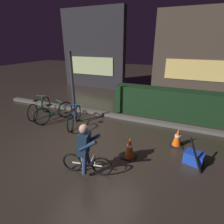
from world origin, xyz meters
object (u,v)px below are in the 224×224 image
object	(u,v)px
parked_bike_center_left	(74,117)
blue_crate	(194,158)
traffic_cone_near	(130,148)
traffic_cone_far	(177,137)
parked_bike_left_mid	(54,113)
cyclist	(85,149)
parked_bike_leftmost	(40,108)
closed_umbrella	(196,155)
street_post	(73,89)

from	to	relation	value
parked_bike_center_left	blue_crate	xyz separation A→B (m)	(3.95, -0.61, -0.18)
parked_bike_center_left	traffic_cone_near	world-z (taller)	parked_bike_center_left
parked_bike_center_left	traffic_cone_far	distance (m)	3.50
traffic_cone_far	blue_crate	bearing A→B (deg)	-55.92
parked_bike_center_left	blue_crate	world-z (taller)	parked_bike_center_left
parked_bike_left_mid	cyclist	size ratio (longest dim) A/B	1.23
cyclist	traffic_cone_near	bearing A→B (deg)	40.25
traffic_cone_far	cyclist	xyz separation A→B (m)	(-1.83, -2.01, 0.35)
parked_bike_leftmost	closed_umbrella	bearing A→B (deg)	-115.84
traffic_cone_far	parked_bike_left_mid	bearing A→B (deg)	-179.89
blue_crate	closed_umbrella	bearing A→B (deg)	-90.17
traffic_cone_near	traffic_cone_far	bearing A→B (deg)	44.25
street_post	parked_bike_left_mid	world-z (taller)	street_post
blue_crate	traffic_cone_near	bearing A→B (deg)	-165.52
parked_bike_leftmost	closed_umbrella	distance (m)	5.87
traffic_cone_near	cyclist	xyz separation A→B (m)	(-0.74, -0.94, 0.35)
traffic_cone_far	closed_umbrella	xyz separation A→B (m)	(0.45, -0.92, 0.12)
parked_bike_left_mid	traffic_cone_far	xyz separation A→B (m)	(4.46, 0.01, -0.06)
parked_bike_leftmost	parked_bike_left_mid	size ratio (longest dim) A/B	1.08
traffic_cone_near	parked_bike_center_left	bearing A→B (deg)	157.21
parked_bike_center_left	closed_umbrella	distance (m)	4.04
traffic_cone_far	closed_umbrella	world-z (taller)	closed_umbrella
traffic_cone_near	blue_crate	distance (m)	1.60
street_post	blue_crate	world-z (taller)	street_post
parked_bike_leftmost	traffic_cone_near	distance (m)	4.39
parked_bike_leftmost	parked_bike_center_left	distance (m)	1.83
street_post	parked_bike_left_mid	xyz separation A→B (m)	(-0.78, -0.24, -0.94)
street_post	traffic_cone_far	bearing A→B (deg)	-3.61
traffic_cone_far	cyclist	distance (m)	2.74
traffic_cone_far	cyclist	world-z (taller)	cyclist
parked_bike_left_mid	traffic_cone_near	distance (m)	3.52
parked_bike_leftmost	traffic_cone_far	size ratio (longest dim) A/B	2.88
traffic_cone_near	closed_umbrella	xyz separation A→B (m)	(1.55, 0.15, 0.11)
closed_umbrella	street_post	bearing A→B (deg)	11.67
street_post	parked_bike_center_left	size ratio (longest dim) A/B	1.70
street_post	closed_umbrella	distance (m)	4.37
street_post	parked_bike_center_left	world-z (taller)	street_post
street_post	traffic_cone_far	world-z (taller)	street_post
parked_bike_leftmost	street_post	bearing A→B (deg)	-102.24
parked_bike_leftmost	traffic_cone_far	xyz separation A→B (m)	(5.32, -0.14, -0.08)
parked_bike_left_mid	traffic_cone_near	bearing A→B (deg)	-87.68
traffic_cone_far	closed_umbrella	bearing A→B (deg)	-63.83
parked_bike_left_mid	cyclist	bearing A→B (deg)	-107.54
street_post	blue_crate	bearing A→B (deg)	-12.31
parked_bike_left_mid	closed_umbrella	xyz separation A→B (m)	(4.91, -0.91, 0.05)
parked_bike_leftmost	cyclist	xyz separation A→B (m)	(3.49, -2.15, 0.27)
traffic_cone_far	cyclist	size ratio (longest dim) A/B	0.46
parked_bike_leftmost	parked_bike_center_left	xyz separation A→B (m)	(1.82, -0.20, -0.03)
traffic_cone_far	blue_crate	distance (m)	0.82
blue_crate	cyclist	size ratio (longest dim) A/B	0.35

